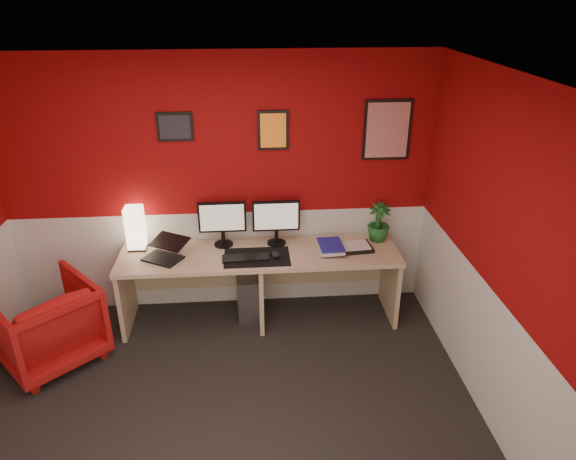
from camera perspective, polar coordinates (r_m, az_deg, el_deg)
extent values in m
cube|color=black|center=(4.17, -7.39, -20.88)|extent=(4.00, 3.50, 0.01)
cube|color=white|center=(2.94, -10.18, 15.27)|extent=(4.00, 3.50, 0.01)
cube|color=#960A0B|center=(4.96, -7.47, 4.55)|extent=(4.00, 0.01, 2.50)
cube|color=#960A0B|center=(3.79, 23.28, -4.34)|extent=(0.01, 3.50, 2.50)
cube|color=silver|center=(5.26, -7.01, -3.12)|extent=(4.00, 0.01, 1.00)
cube|color=silver|center=(4.19, 21.42, -13.32)|extent=(0.01, 3.50, 1.00)
cube|color=tan|center=(5.03, -3.03, -6.18)|extent=(2.60, 0.65, 0.73)
cube|color=#FFE5B2|center=(5.04, -16.36, 0.09)|extent=(0.16, 0.16, 0.40)
cube|color=black|center=(4.81, -13.65, -1.99)|extent=(0.40, 0.37, 0.22)
cube|color=black|center=(4.90, -7.24, 1.40)|extent=(0.45, 0.06, 0.58)
cube|color=black|center=(4.89, -1.30, 1.54)|extent=(0.45, 0.06, 0.58)
cube|color=black|center=(4.77, -3.42, -2.98)|extent=(0.60, 0.38, 0.01)
cube|color=black|center=(4.74, -4.69, -3.04)|extent=(0.43, 0.16, 0.02)
cube|color=black|center=(4.75, -1.39, -2.80)|extent=(0.07, 0.11, 0.03)
imported|color=#22239D|center=(4.89, 3.71, -2.12)|extent=(0.23, 0.29, 0.02)
imported|color=silver|center=(4.85, 3.30, -1.97)|extent=(0.24, 0.33, 0.02)
imported|color=#22239D|center=(4.84, 3.43, -1.72)|extent=(0.23, 0.30, 0.03)
cube|color=black|center=(4.94, 7.12, -1.90)|extent=(0.37, 0.28, 0.03)
imported|color=#19591E|center=(5.08, 9.91, 0.85)|extent=(0.24, 0.24, 0.38)
cube|color=#99999E|center=(5.21, -4.52, -6.84)|extent=(0.23, 0.46, 0.45)
imported|color=#B01717|center=(4.98, -24.96, -9.29)|extent=(1.10, 1.11, 0.72)
cube|color=black|center=(4.80, -12.29, 11.01)|extent=(0.32, 0.02, 0.26)
cube|color=orange|center=(4.77, -1.64, 10.88)|extent=(0.28, 0.02, 0.36)
cube|color=red|center=(4.94, 10.81, 10.71)|extent=(0.44, 0.02, 0.56)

